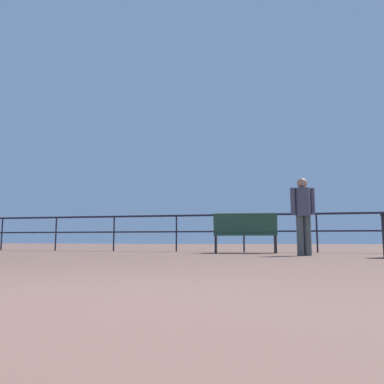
# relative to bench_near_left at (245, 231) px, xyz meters

# --- Properties ---
(ground_plane) EXTENTS (60.00, 60.00, 0.00)m
(ground_plane) POSITION_rel_bench_near_left_xyz_m (-0.11, -7.67, -0.52)
(ground_plane) COLOR brown
(pier_railing) EXTENTS (25.82, 0.05, 1.00)m
(pier_railing) POSITION_rel_bench_near_left_xyz_m (-0.11, 0.90, 0.22)
(pier_railing) COLOR black
(pier_railing) RESTS_ON ground_plane
(bench_near_left) EXTENTS (1.54, 0.72, 0.95)m
(bench_near_left) POSITION_rel_bench_near_left_xyz_m (0.00, 0.00, 0.00)
(bench_near_left) COLOR #244B38
(bench_near_left) RESTS_ON ground_plane
(person_by_bench) EXTENTS (0.49, 0.30, 1.57)m
(person_by_bench) POSITION_rel_bench_near_left_xyz_m (1.28, -1.27, 0.38)
(person_by_bench) COLOR #444C4B
(person_by_bench) RESTS_ON ground_plane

